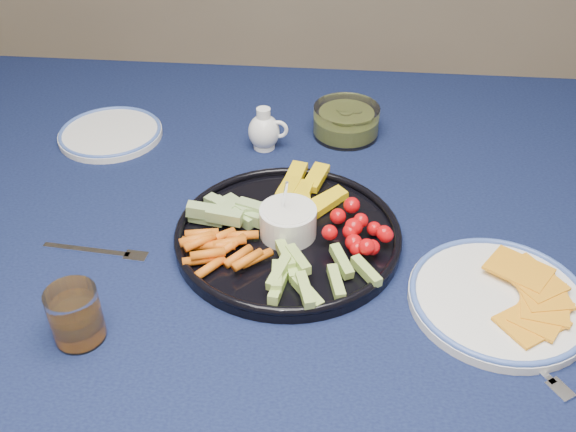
# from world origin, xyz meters

# --- Properties ---
(dining_table) EXTENTS (1.67, 1.07, 0.75)m
(dining_table) POSITION_xyz_m (0.00, 0.00, 0.66)
(dining_table) COLOR #4D2819
(dining_table) RESTS_ON ground
(crudite_platter) EXTENTS (0.34, 0.34, 0.11)m
(crudite_platter) POSITION_xyz_m (-0.07, -0.09, 0.77)
(crudite_platter) COLOR black
(crudite_platter) RESTS_ON dining_table
(creamer_pitcher) EXTENTS (0.07, 0.06, 0.08)m
(creamer_pitcher) POSITION_xyz_m (-0.14, 0.18, 0.78)
(creamer_pitcher) COLOR white
(creamer_pitcher) RESTS_ON dining_table
(pickle_bowl) EXTENTS (0.13, 0.13, 0.06)m
(pickle_bowl) POSITION_xyz_m (0.01, 0.24, 0.77)
(pickle_bowl) COLOR white
(pickle_bowl) RESTS_ON dining_table
(cheese_plate) EXTENTS (0.25, 0.25, 0.03)m
(cheese_plate) POSITION_xyz_m (0.23, -0.20, 0.76)
(cheese_plate) COLOR white
(cheese_plate) RESTS_ON dining_table
(juice_tumbler) EXTENTS (0.07, 0.07, 0.08)m
(juice_tumbler) POSITION_xyz_m (-0.32, -0.31, 0.78)
(juice_tumbler) COLOR white
(juice_tumbler) RESTS_ON dining_table
(fork_left) EXTENTS (0.16, 0.03, 0.00)m
(fork_left) POSITION_xyz_m (-0.34, -0.14, 0.75)
(fork_left) COLOR white
(fork_left) RESTS_ON dining_table
(fork_right) EXTENTS (0.10, 0.13, 0.00)m
(fork_right) POSITION_xyz_m (0.25, -0.30, 0.75)
(fork_right) COLOR white
(fork_right) RESTS_ON dining_table
(side_plate_extra) EXTENTS (0.20, 0.20, 0.02)m
(side_plate_extra) POSITION_xyz_m (-0.44, 0.19, 0.75)
(side_plate_extra) COLOR white
(side_plate_extra) RESTS_ON dining_table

